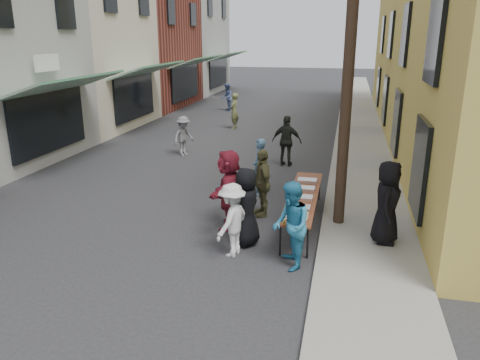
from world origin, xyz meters
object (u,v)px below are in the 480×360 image
at_px(utility_pole_mid, 351,35).
at_px(guest_front_c, 291,226).
at_px(utility_pole_near, 351,36).
at_px(serving_table, 303,197).
at_px(server, 387,202).
at_px(guest_front_a, 246,207).
at_px(utility_pole_far, 352,35).
at_px(catering_tray_sausage, 296,218).

bearing_deg(utility_pole_mid, guest_front_c, -93.60).
relative_size(utility_pole_near, serving_table, 2.25).
bearing_deg(guest_front_c, server, 109.10).
relative_size(guest_front_a, server, 0.96).
height_order(utility_pole_far, catering_tray_sausage, utility_pole_far).
xyz_separation_m(utility_pole_mid, server, (1.01, -12.95, -3.47)).
xyz_separation_m(serving_table, guest_front_c, (-0.03, -2.34, 0.19)).
bearing_deg(utility_pole_mid, guest_front_a, -98.38).
distance_m(utility_pole_near, catering_tray_sausage, 4.19).
bearing_deg(utility_pole_far, guest_front_a, -94.47).
distance_m(utility_pole_far, guest_front_c, 26.68).
distance_m(utility_pole_mid, utility_pole_far, 12.00).
bearing_deg(utility_pole_mid, serving_table, -94.18).
bearing_deg(guest_front_c, catering_tray_sausage, 159.59).
distance_m(guest_front_a, server, 3.08).
relative_size(utility_pole_far, guest_front_c, 5.00).
bearing_deg(guest_front_c, utility_pole_near, 141.14).
height_order(serving_table, catering_tray_sausage, catering_tray_sausage).
xyz_separation_m(utility_pole_near, utility_pole_mid, (0.00, 12.00, 0.00)).
height_order(catering_tray_sausage, guest_front_a, guest_front_a).
height_order(catering_tray_sausage, guest_front_c, guest_front_c).
xyz_separation_m(utility_pole_far, serving_table, (-0.88, -24.08, -3.79)).
height_order(utility_pole_near, server, utility_pole_near).
xyz_separation_m(utility_pole_far, server, (1.01, -24.95, -3.47)).
bearing_deg(guest_front_a, server, 122.74).
height_order(utility_pole_near, serving_table, utility_pole_near).
height_order(utility_pole_far, serving_table, utility_pole_far).
bearing_deg(server, serving_table, 74.12).
distance_m(serving_table, guest_front_c, 2.35).
distance_m(catering_tray_sausage, guest_front_c, 0.70).
bearing_deg(utility_pole_near, utility_pole_mid, 90.00).
relative_size(utility_pole_far, serving_table, 2.25).
distance_m(utility_pole_near, serving_table, 3.89).
bearing_deg(utility_pole_mid, catering_tray_sausage, -93.68).
relative_size(serving_table, guest_front_a, 2.24).
xyz_separation_m(catering_tray_sausage, server, (1.90, 0.78, 0.24)).
distance_m(utility_pole_near, utility_pole_mid, 12.00).
bearing_deg(serving_table, utility_pole_near, 5.14).
distance_m(utility_pole_mid, serving_table, 12.69).
height_order(serving_table, guest_front_a, guest_front_a).
bearing_deg(utility_pole_far, guest_front_c, -91.97).
bearing_deg(server, guest_front_a, 110.16).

